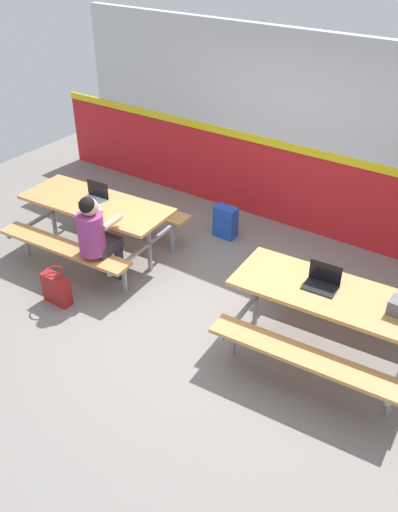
% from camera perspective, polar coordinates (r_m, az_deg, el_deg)
% --- Properties ---
extents(ground_plane, '(10.00, 10.00, 0.02)m').
position_cam_1_polar(ground_plane, '(6.29, -1.08, -5.13)').
color(ground_plane, gray).
extents(accent_backdrop, '(8.00, 0.14, 2.60)m').
position_cam_1_polar(accent_backdrop, '(7.46, 9.56, 11.92)').
color(accent_backdrop, red).
rests_on(accent_backdrop, ground).
extents(picnic_table_left, '(1.97, 1.67, 0.74)m').
position_cam_1_polar(picnic_table_left, '(7.00, -10.51, 4.31)').
color(picnic_table_left, tan).
rests_on(picnic_table_left, ground).
extents(picnic_table_right, '(1.97, 1.67, 0.74)m').
position_cam_1_polar(picnic_table_right, '(5.49, 13.48, -5.05)').
color(picnic_table_right, tan).
rests_on(picnic_table_right, ground).
extents(student_nearer, '(0.38, 0.53, 1.21)m').
position_cam_1_polar(student_nearer, '(6.30, -10.58, 2.21)').
color(student_nearer, '#2D2D38').
rests_on(student_nearer, ground).
extents(laptop_silver, '(0.33, 0.24, 0.22)m').
position_cam_1_polar(laptop_silver, '(6.95, -10.73, 6.03)').
color(laptop_silver, silver).
rests_on(laptop_silver, picnic_table_left).
extents(laptop_dark, '(0.33, 0.24, 0.22)m').
position_cam_1_polar(laptop_dark, '(5.42, 12.59, -2.66)').
color(laptop_dark, black).
rests_on(laptop_dark, picnic_table_right).
extents(backpack_dark, '(0.30, 0.22, 0.44)m').
position_cam_1_polar(backpack_dark, '(7.44, 2.77, 3.53)').
color(backpack_dark, '#1E47B2').
rests_on(backpack_dark, ground).
extents(tote_bag_bright, '(0.34, 0.21, 0.43)m').
position_cam_1_polar(tote_bag_bright, '(6.42, -14.52, -3.23)').
color(tote_bag_bright, maroon).
rests_on(tote_bag_bright, ground).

